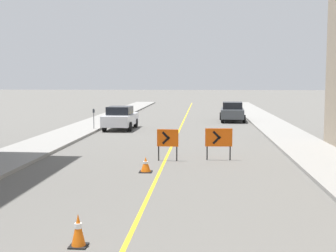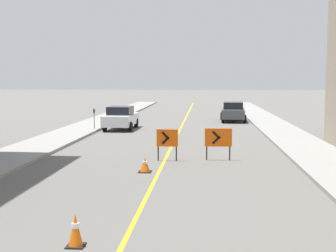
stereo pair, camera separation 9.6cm
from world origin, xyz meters
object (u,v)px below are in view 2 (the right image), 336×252
object	(u,v)px
parked_car_curb_near	(121,118)
parked_car_curb_mid	(233,112)
parking_meter_far_curb	(94,114)
traffic_cone_second	(75,230)
arrow_barricade_secondary	(218,138)
arrow_barricade_primary	(167,139)
traffic_cone_third	(145,165)

from	to	relation	value
parked_car_curb_near	parked_car_curb_mid	xyz separation A→B (m)	(8.03, 6.69, 0.00)
parked_car_curb_mid	parking_meter_far_curb	bearing A→B (deg)	-138.51
traffic_cone_second	arrow_barricade_secondary	world-z (taller)	arrow_barricade_secondary
traffic_cone_second	arrow_barricade_primary	world-z (taller)	arrow_barricade_primary
parked_car_curb_mid	parking_meter_far_curb	size ratio (longest dim) A/B	3.26
traffic_cone_third	parked_car_curb_near	size ratio (longest dim) A/B	0.13
arrow_barricade_primary	parked_car_curb_mid	xyz separation A→B (m)	(3.86, 18.82, -0.12)
traffic_cone_second	parked_car_curb_mid	bearing A→B (deg)	80.39
traffic_cone_second	arrow_barricade_primary	size ratio (longest dim) A/B	0.52
traffic_cone_second	parking_meter_far_curb	bearing A→B (deg)	102.44
traffic_cone_second	parking_meter_far_curb	size ratio (longest dim) A/B	0.52
traffic_cone_second	parking_meter_far_curb	xyz separation A→B (m)	(-4.72, 21.38, 0.75)
arrow_barricade_primary	parked_car_curb_near	distance (m)	12.82
parked_car_curb_near	parked_car_curb_mid	bearing A→B (deg)	41.30
parking_meter_far_curb	traffic_cone_third	bearing A→B (deg)	-69.21
parked_car_curb_near	arrow_barricade_secondary	bearing A→B (deg)	-60.26
traffic_cone_second	parked_car_curb_near	bearing A→B (deg)	97.89
traffic_cone_third	arrow_barricade_primary	bearing A→B (deg)	75.66
traffic_cone_second	parking_meter_far_curb	distance (m)	21.91
traffic_cone_second	traffic_cone_third	distance (m)	7.82
traffic_cone_third	arrow_barricade_primary	xyz separation A→B (m)	(0.63, 2.47, 0.64)
arrow_barricade_primary	parking_meter_far_curb	world-z (taller)	parking_meter_far_curb
traffic_cone_second	arrow_barricade_secondary	size ratio (longest dim) A/B	0.51
traffic_cone_third	parked_car_curb_near	bearing A→B (deg)	103.64
traffic_cone_third	arrow_barricade_primary	size ratio (longest dim) A/B	0.42
arrow_barricade_primary	parking_meter_far_curb	xyz separation A→B (m)	(-5.78, 11.10, 0.17)
traffic_cone_second	parked_car_curb_near	xyz separation A→B (m)	(-3.11, 22.41, 0.45)
traffic_cone_third	arrow_barricade_secondary	world-z (taller)	arrow_barricade_secondary
traffic_cone_third	arrow_barricade_secondary	distance (m)	4.01
traffic_cone_third	arrow_barricade_primary	world-z (taller)	arrow_barricade_primary
arrow_barricade_primary	parking_meter_far_curb	distance (m)	12.52
traffic_cone_second	traffic_cone_third	xyz separation A→B (m)	(0.44, 7.81, -0.06)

